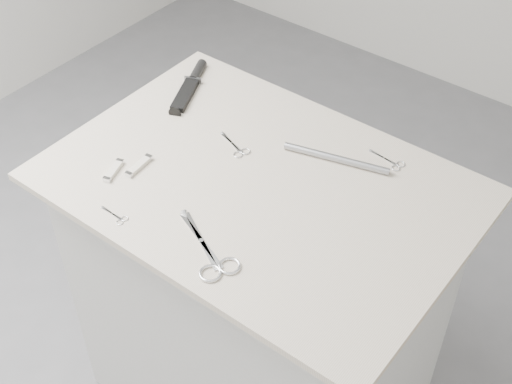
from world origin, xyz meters
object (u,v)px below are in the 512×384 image
Objects in this scene: embroidery_scissors_b at (391,162)px; metal_rail at (336,158)px; tiny_scissors at (117,217)px; plinth at (258,304)px; embroidery_scissors_a at (237,148)px; pocket_knife_a at (139,166)px; pocket_knife_b at (114,171)px; large_shears at (213,259)px; sheathed_knife at (191,84)px.

embroidery_scissors_b is 0.14m from metal_rail.
plinth is at bearing 59.52° from tiny_scissors.
pocket_knife_a is (-0.14, -0.20, 0.00)m from embroidery_scissors_a.
plinth is 0.56m from pocket_knife_a.
metal_rail is (0.40, 0.36, 0.00)m from pocket_knife_b.
plinth is at bearing 131.01° from large_shears.
embroidery_scissors_b is at bearing 35.36° from metal_rail.
large_shears is at bearing -73.90° from plinth.
embroidery_scissors_b is at bearing 48.68° from embroidery_scissors_a.
large_shears is 0.38m from pocket_knife_b.
pocket_knife_a is at bearing -152.43° from plinth.
pocket_knife_a reaches higher than tiny_scissors.
sheathed_knife reaches higher than tiny_scissors.
plinth is 0.65m from sheathed_knife.
pocket_knife_a reaches higher than embroidery_scissors_a.
sheathed_knife is at bearing 153.12° from plinth.
plinth is 0.52m from metal_rail.
tiny_scissors is 0.17m from pocket_knife_a.
pocket_knife_b is (0.09, -0.39, -0.00)m from sheathed_knife.
large_shears is at bearing -93.91° from metal_rail.
pocket_knife_b is at bearing 169.65° from sheathed_knife.
embroidery_scissors_b is 1.23× the size of pocket_knife_b.
plinth is at bearing -140.83° from sheathed_knife.
metal_rail reaches higher than tiny_scissors.
embroidery_scissors_a is 0.40× the size of metal_rail.
tiny_scissors reaches higher than plinth.
embroidery_scissors_a is 0.38m from embroidery_scissors_b.
plinth is at bearing -9.59° from embroidery_scissors_a.
plinth is 0.49m from embroidery_scissors_a.
embroidery_scissors_a is 1.44× the size of tiny_scissors.
large_shears reaches higher than plinth.
large_shears is 2.42× the size of pocket_knife_a.
large_shears is 0.36m from pocket_knife_a.
large_shears is 0.53m from embroidery_scissors_b.
plinth is 9.09× the size of embroidery_scissors_b.
sheathed_knife is 2.85× the size of pocket_knife_b.
tiny_scissors is 0.94× the size of pocket_knife_b.
embroidery_scissors_b is at bearing 49.93° from plinth.
pocket_knife_a is at bearing -134.36° from embroidery_scissors_b.
large_shears is at bearing -99.11° from embroidery_scissors_b.
embroidery_scissors_a is (-0.19, 0.32, -0.00)m from large_shears.
embroidery_scissors_b is (0.33, 0.19, -0.00)m from embroidery_scissors_a.
metal_rail reaches higher than embroidery_scissors_b.
pocket_knife_b reaches higher than embroidery_scissors_b.
pocket_knife_a reaches higher than plinth.
sheathed_knife is at bearing 177.36° from metal_rail.
large_shears reaches higher than embroidery_scissors_a.
embroidery_scissors_b is 0.43× the size of sheathed_knife.
large_shears reaches higher than tiny_scissors.
large_shears is 1.95× the size of embroidery_scissors_a.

